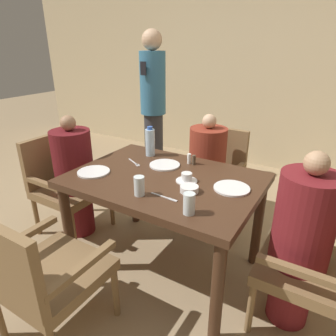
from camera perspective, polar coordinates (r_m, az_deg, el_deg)
ground_plane at (r=2.42m, az=-0.58°, el=-17.94°), size 16.00×16.00×0.00m
wall_back at (r=4.11m, az=18.56°, el=19.25°), size 8.00×0.06×2.80m
dining_table at (r=2.06m, az=-0.65°, el=-4.20°), size 1.25×0.90×0.74m
chair_left_side at (r=2.76m, az=-19.05°, el=-2.32°), size 0.53×0.52×0.85m
diner_in_left_chair at (r=2.63m, az=-17.30°, el=-1.46°), size 0.32×0.32×1.06m
chair_far_side at (r=2.82m, az=8.46°, el=-0.73°), size 0.52×0.53×0.85m
diner_in_far_chair at (r=2.68m, az=7.37°, el=-0.44°), size 0.32×0.32×1.03m
chair_right_side at (r=1.91m, az=27.65°, el=-15.86°), size 0.53×0.52×0.85m
diner_in_right_chair at (r=1.86m, az=23.90°, el=-12.67°), size 0.32×0.32×1.09m
chair_near_corner at (r=1.80m, az=-23.27°, el=-17.79°), size 0.52×0.53×0.85m
standing_host at (r=3.56m, az=-2.85°, el=12.19°), size 0.29×0.33×1.72m
plate_main_left at (r=2.14m, az=-13.98°, el=-0.72°), size 0.22×0.22×0.01m
plate_main_right at (r=1.89m, az=12.04°, el=-3.78°), size 0.22×0.22×0.01m
plate_dessert_center at (r=2.19m, az=-0.63°, el=0.59°), size 0.22×0.22×0.01m
teacup_with_saucer at (r=1.95m, az=3.57°, el=-1.96°), size 0.14×0.14×0.06m
bowl_small at (r=1.81m, az=4.07°, el=-4.02°), size 0.11×0.11×0.04m
water_bottle at (r=2.37m, az=-3.42°, el=4.94°), size 0.07×0.07×0.24m
glass_tall_near at (r=1.58m, az=4.04°, el=-6.78°), size 0.06×0.06×0.12m
glass_tall_mid at (r=1.77m, az=-5.49°, el=-3.42°), size 0.06×0.06×0.12m
salt_shaker at (r=2.23m, az=4.05°, el=1.78°), size 0.03×0.03×0.08m
pepper_shaker at (r=2.21m, az=4.95°, el=1.54°), size 0.03×0.03×0.07m
fork_beside_plate at (r=2.25m, az=-6.32°, el=0.93°), size 0.16×0.09×0.00m
knife_beside_plate at (r=1.75m, az=-0.51°, el=-5.61°), size 0.18×0.02×0.00m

